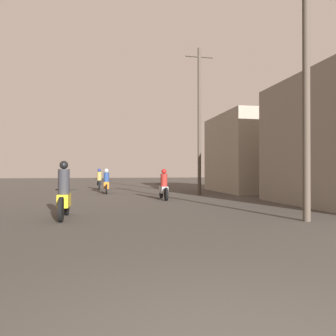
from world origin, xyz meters
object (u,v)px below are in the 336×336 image
Objects in this scene: building_right_far at (251,154)px; utility_pole_near at (306,93)px; motorcycle_yellow at (64,196)px; motorcycle_black at (99,181)px; utility_pole_far at (199,118)px; motorcycle_orange at (106,183)px; motorcycle_silver at (164,187)px.

utility_pole_near is at bearing -108.52° from building_right_far.
motorcycle_yellow reaches higher than motorcycle_black.
motorcycle_yellow is 0.31× the size of utility_pole_near.
utility_pole_far reaches higher than building_right_far.
motorcycle_orange is at bearing 159.57° from utility_pole_far.
motorcycle_silver is 0.23× the size of utility_pole_far.
motorcycle_orange is 0.31× the size of building_right_far.
utility_pole_near is at bearing -72.96° from motorcycle_orange.
motorcycle_black is 0.31× the size of utility_pole_near.
motorcycle_silver is 8.30m from building_right_far.
utility_pole_near is at bearing -79.55° from motorcycle_black.
motorcycle_silver is 8.24m from utility_pole_near.
motorcycle_orange is 13.39m from utility_pole_near.
utility_pole_far is (2.58, 2.77, 3.79)m from motorcycle_silver.
motorcycle_black is (-0.48, 4.05, 0.00)m from motorcycle_orange.
motorcycle_yellow is at bearing -103.73° from motorcycle_orange.
motorcycle_silver is at bearing -144.88° from building_right_far.
utility_pole_far is at bearing 55.54° from motorcycle_yellow.
motorcycle_orange is at bearing 113.70° from utility_pole_near.
motorcycle_orange is (-2.64, 4.71, 0.02)m from motorcycle_silver.
utility_pole_far is at bearing -55.70° from motorcycle_black.
motorcycle_yellow is 10.26m from motorcycle_orange.
motorcycle_silver is 5.36m from utility_pole_far.
building_right_far is at bearing -7.09° from motorcycle_orange.
utility_pole_far is at bearing -27.10° from motorcycle_orange.
building_right_far is at bearing -32.19° from motorcycle_black.
motorcycle_orange is at bearing 179.58° from building_right_far.
motorcycle_yellow is at bearing -136.08° from building_right_far.
motorcycle_black reaches higher than motorcycle_silver.
building_right_far is (6.61, 4.65, 1.89)m from motorcycle_silver.
motorcycle_silver is 5.40m from motorcycle_orange.
motorcycle_silver is 0.28× the size of utility_pole_near.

